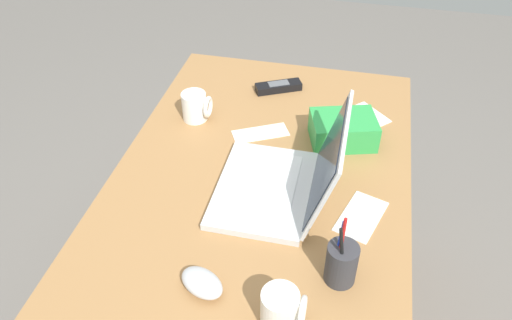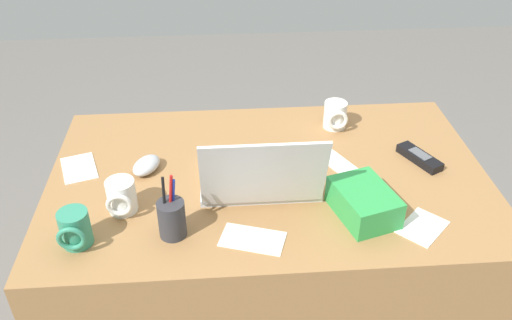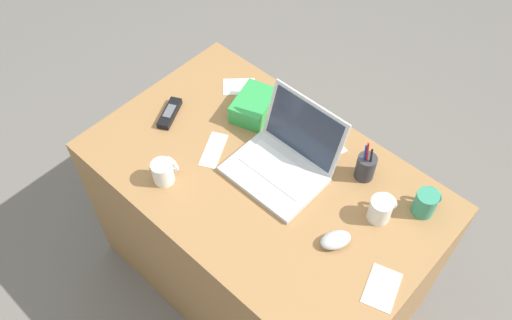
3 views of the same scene
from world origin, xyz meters
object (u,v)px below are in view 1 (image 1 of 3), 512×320
Objects in this scene: coffee_mug_tall at (282,310)px; snack_bag at (343,130)px; laptop at (283,181)px; cordless_phone at (278,87)px; coffee_mug_spare at (196,106)px; pen_holder at (341,263)px; computer_mouse at (202,283)px.

coffee_mug_tall is 0.61m from snack_bag.
coffee_mug_tall reaches higher than snack_bag.
laptop is 2.12× the size of cordless_phone.
laptop reaches higher than coffee_mug_spare.
snack_bag is at bearing 45.31° from cordless_phone.
pen_holder is (0.69, 0.26, 0.04)m from cordless_phone.
laptop is at bearing 49.52° from coffee_mug_spare.
snack_bag is at bearing -175.28° from pen_holder.
cordless_phone is 0.88× the size of pen_holder.
coffee_mug_spare is 0.50× the size of pen_holder.
computer_mouse is at bearing -22.55° from snack_bag.
coffee_mug_spare is at bearing -134.13° from computer_mouse.
cordless_phone is (-0.21, 0.21, -0.03)m from coffee_mug_spare.
snack_bag is (-0.60, 0.06, -0.01)m from coffee_mug_tall.
pen_holder is 0.47m from snack_bag.
pen_holder is at bearing 143.02° from coffee_mug_tall.
coffee_mug_tall is 0.16m from pen_holder.
coffee_mug_tall is 0.84m from cordless_phone.
cordless_phone is at bearing -153.78° from computer_mouse.
coffee_mug_tall is 0.51× the size of snack_bag.
pen_holder is at bearing 43.96° from coffee_mug_spare.
laptop reaches higher than pen_holder.
snack_bag reaches higher than computer_mouse.
computer_mouse is at bearing 18.92° from coffee_mug_spare.
laptop is at bearing 12.14° from cordless_phone.
computer_mouse is at bearing -72.12° from pen_holder.
laptop is 0.33m from computer_mouse.
laptop is 0.48m from cordless_phone.
computer_mouse is 0.59× the size of pen_holder.
laptop is at bearing -26.02° from snack_bag.
pen_holder is (0.48, 0.47, 0.01)m from coffee_mug_spare.
coffee_mug_tall is at bearing 9.94° from laptop.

